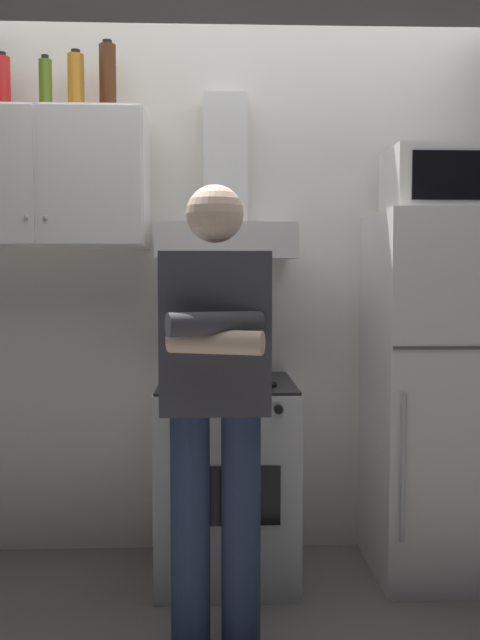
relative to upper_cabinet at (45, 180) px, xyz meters
The scene contains 12 objects.
ground_plane 1.98m from the upper_cabinet, 23.77° to the right, with size 7.00×7.00×0.00m, color slate.
back_wall_tiled 0.97m from the upper_cabinet, 14.86° to the left, with size 4.80×0.10×2.70m, color silver.
upper_cabinet is the anchor object (origin of this frame).
stove_oven 1.55m from the upper_cabinet, ahead, with size 0.60×0.62×0.87m.
range_hood 0.81m from the upper_cabinet, ahead, with size 0.60×0.44×0.75m.
refrigerator 2.00m from the upper_cabinet, ahead, with size 0.60×0.62×1.60m.
microwave 1.75m from the upper_cabinet, ahead, with size 0.48×0.37×0.28m.
person_standing 1.35m from the upper_cabinet, 44.26° to the right, with size 0.38×0.33×1.64m.
bottle_liquor_amber 0.45m from the upper_cabinet, ahead, with size 0.07×0.07×0.27m.
bottle_olive_oil 0.42m from the upper_cabinet, 54.66° to the left, with size 0.06×0.06×0.24m.
bottle_rum_dark 0.53m from the upper_cabinet, ahead, with size 0.08×0.08×0.31m.
bottle_soda_red 0.46m from the upper_cabinet, behind, with size 0.08×0.08×0.26m.
Camera 1 is at (-0.10, -2.73, 1.33)m, focal length 38.53 mm.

